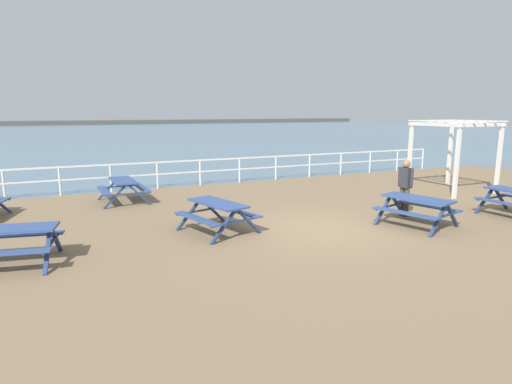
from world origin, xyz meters
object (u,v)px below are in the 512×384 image
(visitor, at_px, (405,184))
(lattice_pergola, at_px, (455,139))
(picnic_table_far_left, at_px, (417,205))
(picnic_table_seaward, at_px, (9,237))
(picnic_table_near_right, at_px, (123,185))
(picnic_table_mid_centre, at_px, (218,210))

(visitor, height_order, lattice_pergola, lattice_pergola)
(picnic_table_far_left, distance_m, picnic_table_seaward, 9.72)
(picnic_table_near_right, distance_m, lattice_pergola, 12.29)
(picnic_table_mid_centre, distance_m, visitor, 5.61)
(visitor, xyz_separation_m, lattice_pergola, (4.57, 2.29, 1.05))
(picnic_table_seaward, height_order, visitor, visitor)
(picnic_table_seaward, relative_size, lattice_pergola, 0.76)
(lattice_pergola, bearing_deg, picnic_table_seaward, -172.03)
(picnic_table_far_left, height_order, visitor, visitor)
(picnic_table_mid_centre, bearing_deg, picnic_table_seaward, 81.22)
(picnic_table_seaward, distance_m, lattice_pergola, 14.95)
(picnic_table_near_right, relative_size, picnic_table_far_left, 0.85)
(picnic_table_far_left, relative_size, picnic_table_seaward, 1.04)
(picnic_table_near_right, xyz_separation_m, picnic_table_seaward, (-2.94, -5.28, 0.00))
(picnic_table_far_left, bearing_deg, picnic_table_mid_centre, 55.03)
(lattice_pergola, bearing_deg, picnic_table_far_left, -147.32)
(picnic_table_near_right, relative_size, visitor, 1.11)
(picnic_table_far_left, relative_size, visitor, 1.30)
(picnic_table_mid_centre, height_order, lattice_pergola, lattice_pergola)
(picnic_table_mid_centre, height_order, picnic_table_far_left, same)
(picnic_table_near_right, height_order, picnic_table_seaward, same)
(picnic_table_near_right, relative_size, picnic_table_seaward, 0.89)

